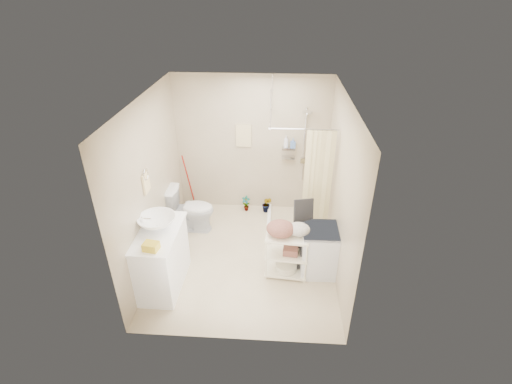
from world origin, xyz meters
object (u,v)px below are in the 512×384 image
at_px(washing_machine, 319,250).
at_px(laundry_rack, 287,251).
at_px(toilet, 191,209).
at_px(vanity, 161,258).

bearing_deg(washing_machine, laundry_rack, -168.60).
distance_m(toilet, laundry_rack, 2.02).
height_order(vanity, washing_machine, vanity).
relative_size(toilet, washing_machine, 1.08).
bearing_deg(vanity, toilet, 86.25).
xyz_separation_m(vanity, washing_machine, (2.30, 0.44, -0.09)).
height_order(vanity, toilet, vanity).
relative_size(vanity, washing_machine, 1.39).
xyz_separation_m(toilet, washing_machine, (2.18, -0.98, -0.03)).
distance_m(washing_machine, laundry_rack, 0.50).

